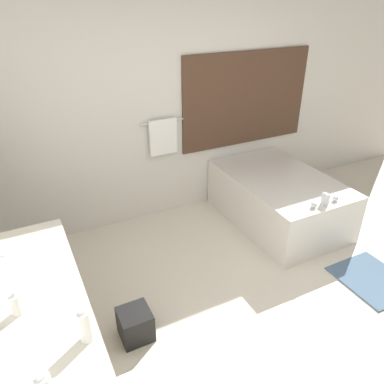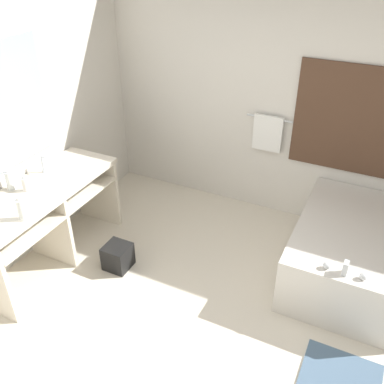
# 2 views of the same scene
# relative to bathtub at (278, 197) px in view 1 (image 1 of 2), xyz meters

# --- Properties ---
(ground_plane) EXTENTS (16.00, 16.00, 0.00)m
(ground_plane) POSITION_rel_bathtub_xyz_m (-0.80, -1.42, -0.31)
(ground_plane) COLOR beige
(ground_plane) RESTS_ON ground
(wall_back_with_blinds) EXTENTS (7.40, 0.13, 2.70)m
(wall_back_with_blinds) POSITION_rel_bathtub_xyz_m (-0.78, 0.81, 1.03)
(wall_back_with_blinds) COLOR silver
(wall_back_with_blinds) RESTS_ON ground_plane
(vanity_counter) EXTENTS (0.60, 1.60, 0.85)m
(vanity_counter) POSITION_rel_bathtub_xyz_m (-2.69, -1.03, 0.32)
(vanity_counter) COLOR beige
(vanity_counter) RESTS_ON ground_plane
(bathtub) EXTENTS (1.00, 1.54, 0.68)m
(bathtub) POSITION_rel_bathtub_xyz_m (0.00, 0.00, 0.00)
(bathtub) COLOR silver
(bathtub) RESTS_ON ground_plane
(water_bottle_1) EXTENTS (0.07, 0.07, 0.21)m
(water_bottle_1) POSITION_rel_bathtub_xyz_m (-2.46, -1.49, 0.64)
(water_bottle_1) COLOR silver
(water_bottle_1) RESTS_ON vanity_counter
(soap_dispenser) EXTENTS (0.06, 0.06, 0.16)m
(soap_dispenser) POSITION_rel_bathtub_xyz_m (-2.77, -1.15, 0.61)
(soap_dispenser) COLOR white
(soap_dispenser) RESTS_ON vanity_counter
(waste_bin) EXTENTS (0.24, 0.24, 0.25)m
(waste_bin) POSITION_rel_bathtub_xyz_m (-2.05, -0.87, -0.18)
(waste_bin) COLOR black
(waste_bin) RESTS_ON ground_plane
(bath_mat) EXTENTS (0.58, 0.64, 0.02)m
(bath_mat) POSITION_rel_bathtub_xyz_m (0.16, -1.25, -0.30)
(bath_mat) COLOR slate
(bath_mat) RESTS_ON ground_plane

